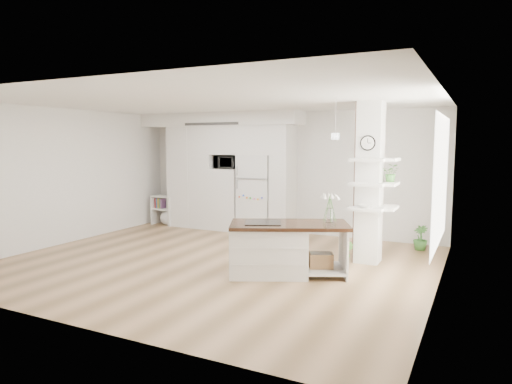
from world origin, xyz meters
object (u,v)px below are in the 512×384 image
bookshelf (165,212)px  floor_plant_a (346,253)px  refrigerator (258,194)px  kitchen_island (276,247)px

bookshelf → floor_plant_a: (5.01, -1.72, -0.10)m
refrigerator → floor_plant_a: (2.56, -1.91, -0.66)m
refrigerator → floor_plant_a: bearing=-36.7°
refrigerator → kitchen_island: refrigerator is taller
refrigerator → bookshelf: refrigerator is taller
kitchen_island → floor_plant_a: size_ratio=4.63×
kitchen_island → floor_plant_a: (0.83, 0.95, -0.21)m
kitchen_island → floor_plant_a: bearing=24.0°
refrigerator → kitchen_island: size_ratio=0.88×
refrigerator → kitchen_island: 3.37m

